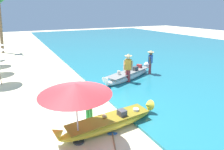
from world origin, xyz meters
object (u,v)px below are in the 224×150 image
(boat_yellow_foreground, at_px, (110,122))
(person_vendor_assistant, at_px, (150,61))
(boat_white_midground, at_px, (128,75))
(person_vendor_hatted, at_px, (128,67))
(person_tourist_customer, at_px, (89,101))
(patio_umbrella_large, at_px, (75,89))
(paddle, at_px, (114,142))

(boat_yellow_foreground, xyz_separation_m, person_vendor_assistant, (5.18, 4.36, 0.73))
(boat_white_midground, relative_size, person_vendor_assistant, 2.48)
(person_vendor_hatted, xyz_separation_m, person_tourist_customer, (-3.53, -2.91, -0.18))
(boat_yellow_foreground, relative_size, person_vendor_hatted, 2.26)
(boat_yellow_foreground, relative_size, boat_white_midground, 0.96)
(person_tourist_customer, height_order, patio_umbrella_large, patio_umbrella_large)
(person_tourist_customer, height_order, person_vendor_assistant, person_vendor_assistant)
(paddle, bearing_deg, person_vendor_hatted, 53.71)
(person_vendor_hatted, relative_size, paddle, 1.19)
(boat_yellow_foreground, distance_m, person_vendor_hatted, 4.86)
(boat_white_midground, xyz_separation_m, person_vendor_hatted, (-0.36, -0.51, 0.74))
(person_tourist_customer, relative_size, paddle, 1.02)
(boat_white_midground, height_order, person_vendor_hatted, person_vendor_hatted)
(boat_yellow_foreground, relative_size, person_tourist_customer, 2.64)
(person_vendor_hatted, distance_m, person_tourist_customer, 4.58)
(boat_white_midground, xyz_separation_m, person_tourist_customer, (-3.89, -3.43, 0.56))
(boat_white_midground, relative_size, person_tourist_customer, 2.74)
(person_vendor_hatted, xyz_separation_m, paddle, (-3.28, -4.47, -1.01))
(boat_white_midground, bearing_deg, person_tourist_customer, -138.67)
(person_vendor_assistant, relative_size, paddle, 1.13)
(boat_yellow_foreground, relative_size, patio_umbrella_large, 1.83)
(person_tourist_customer, height_order, paddle, person_tourist_customer)
(boat_yellow_foreground, height_order, paddle, boat_yellow_foreground)
(patio_umbrella_large, relative_size, paddle, 1.47)
(person_tourist_customer, bearing_deg, person_vendor_assistant, 32.31)
(boat_white_midground, bearing_deg, paddle, -126.18)
(person_vendor_assistant, xyz_separation_m, paddle, (-5.41, -5.13, -0.95))
(boat_white_midground, bearing_deg, patio_umbrella_large, -136.40)
(person_tourist_customer, bearing_deg, boat_yellow_foreground, -58.33)
(paddle, bearing_deg, boat_white_midground, 53.82)
(person_tourist_customer, bearing_deg, person_vendor_hatted, 39.51)
(person_vendor_hatted, height_order, patio_umbrella_large, patio_umbrella_large)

